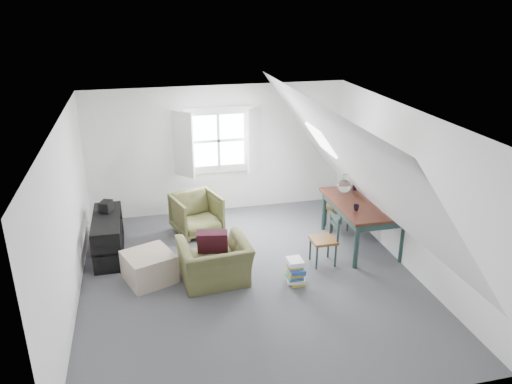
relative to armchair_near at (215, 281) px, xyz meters
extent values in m
plane|color=#49494E|center=(0.53, -0.05, 0.00)|extent=(5.50, 5.50, 0.00)
plane|color=white|center=(0.53, -0.05, 2.50)|extent=(5.50, 5.50, 0.00)
plane|color=white|center=(0.53, 2.70, 1.25)|extent=(5.00, 0.00, 5.00)
plane|color=white|center=(0.53, -2.80, 1.25)|extent=(5.00, 0.00, 5.00)
plane|color=white|center=(-1.97, -0.05, 1.25)|extent=(0.00, 5.50, 5.50)
plane|color=white|center=(3.03, -0.05, 1.25)|extent=(0.00, 5.50, 5.50)
plane|color=white|center=(-1.02, -0.05, 1.78)|extent=(3.19, 5.50, 4.48)
plane|color=white|center=(2.08, -0.05, 1.78)|extent=(3.19, 5.50, 4.48)
cube|color=white|center=(0.53, 2.68, 1.45)|extent=(1.30, 0.04, 1.30)
cube|color=white|center=(-0.15, 2.52, 1.45)|extent=(0.35, 0.35, 1.25)
cube|color=white|center=(1.21, 2.52, 1.45)|extent=(0.35, 0.35, 1.25)
cube|color=white|center=(0.53, 2.67, 1.45)|extent=(1.00, 0.02, 1.00)
cube|color=white|center=(0.53, 2.65, 1.45)|extent=(1.08, 0.04, 0.05)
cube|color=white|center=(0.53, 2.65, 1.45)|extent=(0.05, 0.04, 1.08)
cube|color=white|center=(2.08, 1.25, 1.75)|extent=(0.35, 0.75, 0.47)
imported|color=#4D4E2B|center=(0.00, 0.00, 0.00)|extent=(1.08, 0.97, 0.66)
imported|color=#4D4E2B|center=(-0.05, 1.75, 0.00)|extent=(0.98, 0.99, 0.73)
cube|color=#3B101D|center=(0.00, 0.15, 0.57)|extent=(0.50, 0.35, 0.47)
cube|color=tan|center=(-0.96, 0.28, 0.22)|extent=(0.87, 0.87, 0.45)
cube|color=#35160E|center=(2.63, 0.61, 0.78)|extent=(0.97, 1.61, 0.04)
cube|color=#213733|center=(2.63, 0.61, 0.70)|extent=(0.86, 1.50, 0.13)
cylinder|color=#213733|center=(2.23, -0.10, 0.38)|extent=(0.08, 0.08, 0.76)
cylinder|color=#213733|center=(3.02, -0.10, 0.38)|extent=(0.08, 0.08, 0.76)
cylinder|color=#213733|center=(2.23, 1.33, 0.38)|extent=(0.08, 0.08, 0.76)
cylinder|color=#213733|center=(3.02, 1.33, 0.38)|extent=(0.08, 0.08, 0.76)
sphere|color=silver|center=(2.48, 1.06, 0.94)|extent=(0.24, 0.24, 0.24)
cylinder|color=silver|center=(2.48, 1.06, 1.09)|extent=(0.08, 0.08, 0.13)
cylinder|color=black|center=(2.73, 1.16, 0.94)|extent=(0.08, 0.08, 0.26)
cylinder|color=#3F2D1E|center=(2.73, 1.16, 1.22)|extent=(0.03, 0.06, 0.47)
cylinder|color=#3F2D1E|center=(2.74, 1.17, 1.22)|extent=(0.05, 0.06, 0.47)
cylinder|color=#3F2D1E|center=(2.72, 1.15, 1.22)|extent=(0.05, 0.08, 0.46)
imported|color=black|center=(2.38, 0.31, 0.80)|extent=(0.10, 0.10, 0.09)
cube|color=white|center=(2.83, 0.16, 0.83)|extent=(0.14, 0.10, 0.04)
cube|color=brown|center=(2.49, 1.32, 0.41)|extent=(0.38, 0.38, 0.05)
cylinder|color=#213733|center=(2.64, 1.47, 0.19)|extent=(0.03, 0.03, 0.39)
cylinder|color=#213733|center=(2.64, 1.16, 0.19)|extent=(0.03, 0.03, 0.39)
cylinder|color=#213733|center=(2.33, 1.47, 0.19)|extent=(0.03, 0.03, 0.39)
cylinder|color=#213733|center=(2.33, 1.16, 0.19)|extent=(0.03, 0.03, 0.39)
cylinder|color=#213733|center=(2.64, 1.14, 0.60)|extent=(0.03, 0.03, 0.41)
cylinder|color=#213733|center=(2.33, 1.14, 0.60)|extent=(0.03, 0.03, 0.41)
cube|color=#213733|center=(2.49, 1.14, 0.77)|extent=(0.31, 0.03, 0.07)
cube|color=#213733|center=(2.49, 1.14, 0.65)|extent=(0.31, 0.03, 0.05)
cube|color=brown|center=(1.78, 0.16, 0.42)|extent=(0.39, 0.39, 0.05)
cylinder|color=#213733|center=(1.62, 0.31, 0.20)|extent=(0.03, 0.03, 0.40)
cylinder|color=#213733|center=(1.93, 0.31, 0.20)|extent=(0.03, 0.03, 0.40)
cylinder|color=#213733|center=(1.62, 0.00, 0.20)|extent=(0.03, 0.03, 0.40)
cylinder|color=#213733|center=(1.93, 0.00, 0.20)|extent=(0.03, 0.03, 0.40)
cylinder|color=#213733|center=(1.95, 0.31, 0.62)|extent=(0.03, 0.03, 0.42)
cylinder|color=#213733|center=(1.95, 0.00, 0.62)|extent=(0.03, 0.03, 0.42)
cube|color=#213733|center=(1.95, 0.16, 0.79)|extent=(0.03, 0.31, 0.07)
cube|color=#213733|center=(1.95, 0.16, 0.67)|extent=(0.03, 0.31, 0.06)
cube|color=black|center=(-1.58, 1.25, 0.02)|extent=(0.44, 1.33, 0.03)
cube|color=black|center=(-1.58, 1.25, 0.33)|extent=(0.44, 1.33, 0.03)
cube|color=black|center=(-1.58, 1.25, 0.67)|extent=(0.44, 1.33, 0.03)
cube|color=black|center=(-1.58, 0.60, 0.33)|extent=(0.44, 0.03, 0.67)
cube|color=black|center=(-1.58, 1.90, 0.33)|extent=(0.44, 0.03, 0.67)
cube|color=#264C99|center=(-1.58, 0.86, 0.14)|extent=(0.20, 0.22, 0.24)
cube|color=red|center=(-1.58, 1.36, 0.14)|extent=(0.20, 0.27, 0.24)
cube|color=white|center=(-1.58, 1.03, 0.47)|extent=(0.20, 0.24, 0.22)
cube|color=black|center=(-1.58, 1.50, 0.76)|extent=(0.24, 0.28, 0.19)
cube|color=#B29933|center=(1.18, -0.32, 0.02)|extent=(0.20, 0.27, 0.03)
cube|color=white|center=(1.16, -0.30, 0.05)|extent=(0.26, 0.30, 0.03)
cube|color=white|center=(1.19, -0.32, 0.08)|extent=(0.22, 0.29, 0.03)
cube|color=#337F4C|center=(1.14, -0.32, 0.11)|extent=(0.22, 0.27, 0.03)
cube|color=#264C99|center=(1.17, -0.34, 0.14)|extent=(0.24, 0.31, 0.02)
cube|color=#B29933|center=(1.17, -0.32, 0.16)|extent=(0.21, 0.27, 0.02)
cube|color=#B29933|center=(1.17, -0.30, 0.19)|extent=(0.24, 0.30, 0.03)
cube|color=#264C99|center=(1.20, -0.34, 0.23)|extent=(0.24, 0.31, 0.04)
cube|color=#264C99|center=(1.17, -0.34, 0.26)|extent=(0.24, 0.30, 0.03)
cube|color=#B29933|center=(1.17, -0.29, 0.30)|extent=(0.22, 0.28, 0.03)
cube|color=white|center=(1.16, -0.30, 0.33)|extent=(0.22, 0.25, 0.04)
cube|color=white|center=(1.16, -0.29, 0.37)|extent=(0.22, 0.27, 0.03)
camera|label=1|loc=(-0.91, -6.50, 4.05)|focal=35.00mm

